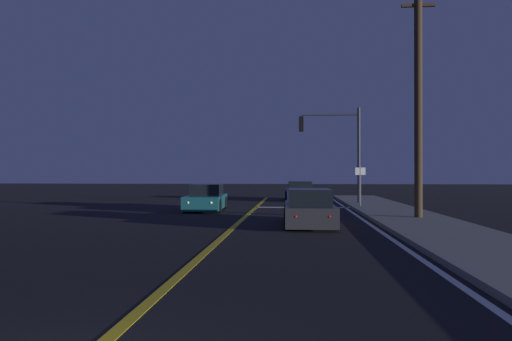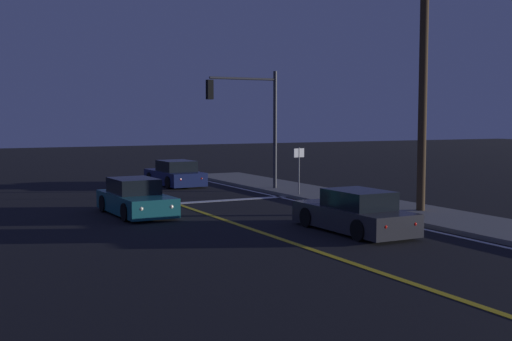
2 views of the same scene
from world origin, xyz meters
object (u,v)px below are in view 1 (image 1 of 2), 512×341
Objects in this scene: traffic_signal_near_right at (337,140)px; street_sign_corner at (360,180)px; utility_pole_right at (418,91)px; car_mid_block_navy at (299,192)px; car_following_oncoming_charcoal at (309,209)px; car_far_approaching_teal at (206,199)px.

traffic_signal_near_right is 2.58× the size of street_sign_corner.
car_mid_block_navy is at bearing 108.24° from utility_pole_right.
car_following_oncoming_charcoal is 6.68m from utility_pole_right.
street_sign_corner is (3.19, -7.44, 0.95)m from car_mid_block_navy.
utility_pole_right is (4.41, 1.99, 4.60)m from car_following_oncoming_charcoal.
car_following_oncoming_charcoal is at bearing 79.81° from traffic_signal_near_right.
car_far_approaching_teal is 0.43× the size of utility_pole_right.
utility_pole_right is at bearing -74.11° from car_mid_block_navy.
street_sign_corner is at bearing 109.37° from traffic_signal_near_right.
street_sign_corner reaches higher than car_mid_block_navy.
traffic_signal_near_right reaches higher than car_mid_block_navy.
car_following_oncoming_charcoal is 2.03× the size of street_sign_corner.
utility_pole_right reaches higher than traffic_signal_near_right.
street_sign_corner reaches higher than car_far_approaching_teal.
car_mid_block_navy is 1.98× the size of street_sign_corner.
car_far_approaching_teal is 1.93× the size of street_sign_corner.
car_far_approaching_teal is at bearing 153.68° from utility_pole_right.
car_mid_block_navy is at bearing 113.23° from street_sign_corner.
car_far_approaching_teal and car_mid_block_navy have the same top height.
traffic_signal_near_right is at bearing 109.37° from street_sign_corner.
car_mid_block_navy and car_following_oncoming_charcoal have the same top height.
car_far_approaching_teal is 0.75× the size of traffic_signal_near_right.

